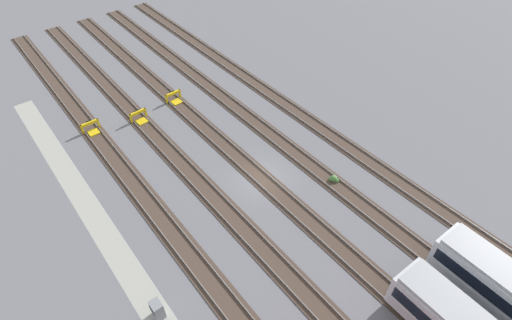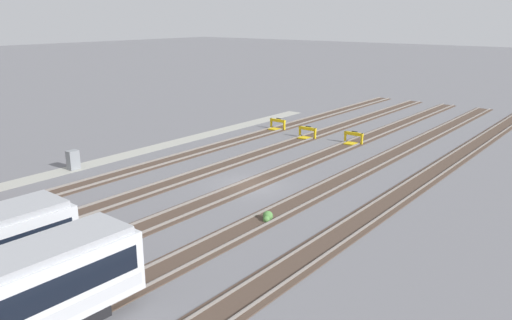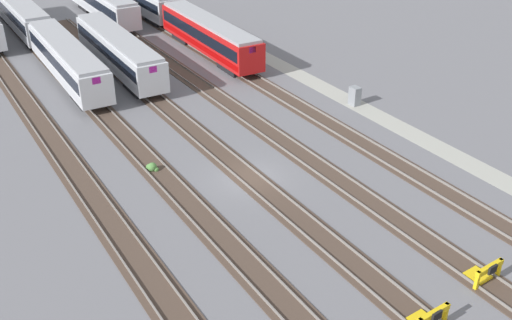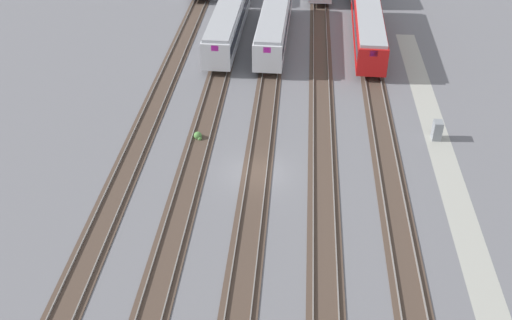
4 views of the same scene
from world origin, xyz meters
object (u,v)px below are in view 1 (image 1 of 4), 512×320
bumper_stop_middle_track (175,98)px  electrical_cabinet (157,310)px  bumper_stop_near_inner_track (140,117)px  weed_clump (334,179)px  bumper_stop_nearest_track (91,128)px

bumper_stop_middle_track → electrical_cabinet: electrical_cabinet is taller
bumper_stop_near_inner_track → bumper_stop_middle_track: size_ratio=1.00×
weed_clump → electrical_cabinet: bearing=-85.7°
bumper_stop_near_inner_track → weed_clump: size_ratio=2.18×
weed_clump → bumper_stop_nearest_track: bearing=-144.9°
electrical_cabinet → weed_clump: electrical_cabinet is taller
bumper_stop_middle_track → weed_clump: (20.62, 5.12, -0.27)m
bumper_stop_middle_track → bumper_stop_nearest_track: bearing=-93.4°
electrical_cabinet → weed_clump: (-1.46, 19.17, -0.56)m
bumper_stop_nearest_track → bumper_stop_near_inner_track: bearing=73.7°
bumper_stop_nearest_track → electrical_cabinet: electrical_cabinet is taller
bumper_stop_near_inner_track → bumper_stop_middle_track: (-0.86, 4.89, 0.00)m
bumper_stop_nearest_track → weed_clump: 25.92m
weed_clump → bumper_stop_middle_track: bearing=-166.1°
bumper_stop_nearest_track → bumper_stop_near_inner_track: same height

